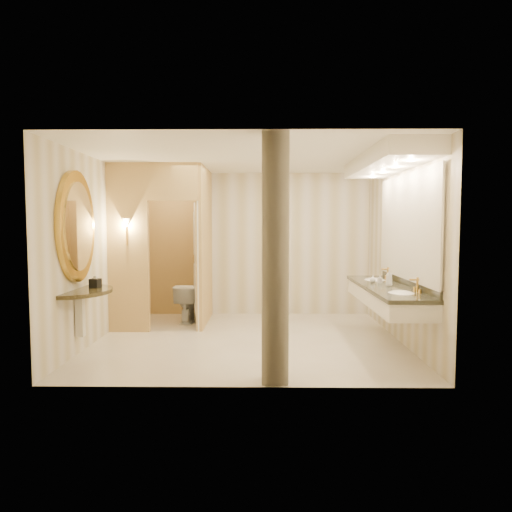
# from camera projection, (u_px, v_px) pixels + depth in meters

# --- Properties ---
(floor) EXTENTS (4.50, 4.50, 0.00)m
(floor) POSITION_uv_depth(u_px,v_px,m) (248.00, 340.00, 6.84)
(floor) COLOR beige
(floor) RESTS_ON ground
(ceiling) EXTENTS (4.50, 4.50, 0.00)m
(ceiling) POSITION_uv_depth(u_px,v_px,m) (248.00, 158.00, 6.65)
(ceiling) COLOR white
(ceiling) RESTS_ON wall_back
(wall_back) EXTENTS (4.50, 0.02, 2.70)m
(wall_back) POSITION_uv_depth(u_px,v_px,m) (251.00, 244.00, 8.74)
(wall_back) COLOR beige
(wall_back) RESTS_ON floor
(wall_front) EXTENTS (4.50, 0.02, 2.70)m
(wall_front) POSITION_uv_depth(u_px,v_px,m) (242.00, 261.00, 4.75)
(wall_front) COLOR beige
(wall_front) RESTS_ON floor
(wall_left) EXTENTS (0.02, 4.00, 2.70)m
(wall_left) POSITION_uv_depth(u_px,v_px,m) (97.00, 250.00, 6.77)
(wall_left) COLOR beige
(wall_left) RESTS_ON floor
(wall_right) EXTENTS (0.02, 4.00, 2.70)m
(wall_right) POSITION_uv_depth(u_px,v_px,m) (400.00, 250.00, 6.72)
(wall_right) COLOR beige
(wall_right) RESTS_ON floor
(toilet_closet) EXTENTS (1.50, 1.55, 2.70)m
(toilet_closet) POSITION_uv_depth(u_px,v_px,m) (184.00, 245.00, 7.73)
(toilet_closet) COLOR #DABC72
(toilet_closet) RESTS_ON floor
(wall_sconce) EXTENTS (0.14, 0.14, 0.42)m
(wall_sconce) POSITION_uv_depth(u_px,v_px,m) (127.00, 224.00, 7.17)
(wall_sconce) COLOR #BE913C
(wall_sconce) RESTS_ON toilet_closet
(vanity) EXTENTS (0.75, 2.65, 2.09)m
(vanity) POSITION_uv_depth(u_px,v_px,m) (390.00, 232.00, 6.30)
(vanity) COLOR silver
(vanity) RESTS_ON floor
(console_shelf) EXTENTS (1.11, 1.11, 2.01)m
(console_shelf) POSITION_uv_depth(u_px,v_px,m) (77.00, 253.00, 5.95)
(console_shelf) COLOR black
(console_shelf) RESTS_ON floor
(pillar) EXTENTS (0.29, 0.29, 2.70)m
(pillar) POSITION_uv_depth(u_px,v_px,m) (275.00, 259.00, 4.95)
(pillar) COLOR silver
(pillar) RESTS_ON floor
(tissue_box) EXTENTS (0.15, 0.15, 0.12)m
(tissue_box) POSITION_uv_depth(u_px,v_px,m) (95.00, 283.00, 6.14)
(tissue_box) COLOR black
(tissue_box) RESTS_ON console_shelf
(toilet) EXTENTS (0.42, 0.69, 0.68)m
(toilet) POSITION_uv_depth(u_px,v_px,m) (188.00, 303.00, 8.09)
(toilet) COLOR white
(toilet) RESTS_ON floor
(soap_bottle_a) EXTENTS (0.07, 0.07, 0.12)m
(soap_bottle_a) POSITION_uv_depth(u_px,v_px,m) (380.00, 279.00, 6.61)
(soap_bottle_a) COLOR beige
(soap_bottle_a) RESTS_ON vanity
(soap_bottle_b) EXTENTS (0.11, 0.11, 0.11)m
(soap_bottle_b) POSITION_uv_depth(u_px,v_px,m) (373.00, 279.00, 6.68)
(soap_bottle_b) COLOR silver
(soap_bottle_b) RESTS_ON vanity
(soap_bottle_c) EXTENTS (0.10, 0.10, 0.23)m
(soap_bottle_c) POSITION_uv_depth(u_px,v_px,m) (389.00, 278.00, 6.31)
(soap_bottle_c) COLOR #C6B28C
(soap_bottle_c) RESTS_ON vanity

